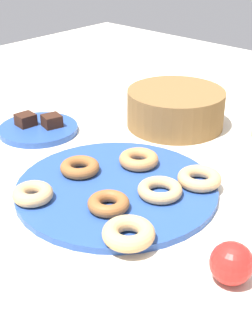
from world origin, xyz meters
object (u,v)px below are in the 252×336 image
cake_plate (39,129)px  brownie_near (26,120)px  brownie_far (52,121)px  basket (175,108)px  donut_plate (116,189)px  donut_5 (108,203)px  donut_2 (160,190)px  donut_0 (139,159)px  donut_4 (80,167)px  donut_6 (199,178)px  donut_1 (129,233)px  apple (231,263)px  donut_3 (33,194)px

cake_plate → brownie_near: (-0.03, -0.02, 0.02)m
brownie_far → basket: bearing=49.8°
brownie_near → donut_plate: bearing=-9.7°
cake_plate → brownie_far: 0.04m
donut_5 → brownie_far: size_ratio=1.77×
brownie_far → basket: 0.33m
donut_2 → donut_5: bearing=-111.2°
donut_plate → cake_plate: bearing=167.1°
donut_0 → brownie_far: 0.31m
donut_4 → donut_6: bearing=31.1°
donut_1 → donut_2: (-0.05, 0.15, -0.00)m
basket → donut_plate: bearing=-71.4°
donut_1 → donut_4: 0.27m
cake_plate → basket: size_ratio=0.80×
donut_plate → brownie_near: bearing=170.3°
donut_0 → cake_plate: size_ratio=0.43×
donut_0 → brownie_far: brownie_far is taller
donut_2 → basket: (-0.21, 0.33, 0.02)m
donut_2 → brownie_far: (-0.42, 0.08, 0.01)m
donut_0 → donut_2: donut_0 is taller
donut_plate → donut_1: size_ratio=4.53×
brownie_near → apple: bearing=-11.5°
donut_0 → apple: size_ratio=1.27×
brownie_far → apple: 0.68m
donut_6 → brownie_far: (-0.46, -0.01, 0.00)m
donut_1 → donut_2: size_ratio=1.03×
brownie_far → donut_4: bearing=-26.8°
donut_5 → donut_0: bearing=113.4°
donut_1 → brownie_far: size_ratio=2.03×
donut_1 → cake_plate: size_ratio=0.45×
donut_3 → donut_4: bearing=95.7°
brownie_near → apple: size_ratio=0.66×
apple → donut_0: bearing=152.6°
cake_plate → donut_plate: bearing=-12.9°
donut_4 → cake_plate: size_ratio=0.41×
brownie_far → donut_6: bearing=1.7°
donut_1 → donut_6: bearing=94.9°
donut_6 → brownie_near: 0.52m
donut_0 → donut_1: size_ratio=0.95×
donut_1 → cake_plate: (-0.50, 0.20, -0.02)m
donut_4 → brownie_far: 0.26m
donut_1 → brownie_near: bearing=160.6°
donut_plate → basket: basket is taller
donut_1 → cake_plate: 0.54m
donut_3 → basket: 0.51m
donut_plate → donut_0: size_ratio=4.75×
donut_6 → basket: 0.34m
basket → donut_6: bearing=-44.4°
donut_4 → donut_1: bearing=-24.5°
donut_4 → cake_plate: 0.28m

